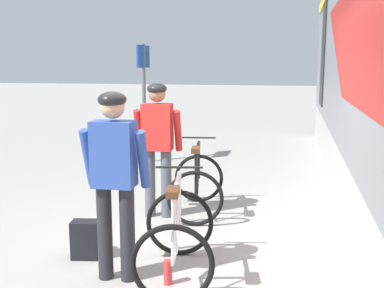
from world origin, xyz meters
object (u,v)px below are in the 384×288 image
bicycle_near_black (197,184)px  platform_sign_post (144,83)px  cyclist_near_in_red (158,138)px  backpack_on_platform (85,239)px  water_bottle_near_the_bikes (168,272)px  bicycle_far_white (176,237)px  water_bottle_by_the_backpack (100,242)px  cyclist_far_in_blue (114,170)px

bicycle_near_black → platform_sign_post: platform_sign_post is taller
cyclist_near_in_red → platform_sign_post: size_ratio=0.73×
backpack_on_platform → water_bottle_near_the_bikes: backpack_on_platform is taller
bicycle_far_white → water_bottle_near_the_bikes: bearing=-107.5°
cyclist_near_in_red → bicycle_near_black: bearing=26.4°
bicycle_far_white → water_bottle_by_the_backpack: bearing=156.1°
cyclist_near_in_red → water_bottle_by_the_backpack: (-0.30, -1.24, -0.96)m
cyclist_far_in_blue → backpack_on_platform: (-0.50, 0.37, -0.85)m
cyclist_far_in_blue → bicycle_far_white: 0.86m
bicycle_far_white → water_bottle_near_the_bikes: size_ratio=5.20×
water_bottle_by_the_backpack → platform_sign_post: platform_sign_post is taller
bicycle_far_white → platform_sign_post: size_ratio=0.49×
cyclist_far_in_blue → platform_sign_post: 5.28m
cyclist_near_in_red → backpack_on_platform: 1.72m
water_bottle_by_the_backpack → water_bottle_near_the_bikes: bearing=-32.1°
cyclist_far_in_blue → bicycle_near_black: cyclist_far_in_blue is taller
bicycle_near_black → backpack_on_platform: (-0.83, -1.69, -0.20)m
cyclist_far_in_blue → bicycle_far_white: cyclist_far_in_blue is taller
cyclist_far_in_blue → backpack_on_platform: cyclist_far_in_blue is taller
backpack_on_platform → water_bottle_by_the_backpack: backpack_on_platform is taller
cyclist_far_in_blue → water_bottle_by_the_backpack: (-0.44, 0.58, -0.96)m
platform_sign_post → water_bottle_near_the_bikes: bearing=-69.4°
bicycle_near_black → bicycle_far_white: bearing=-83.9°
backpack_on_platform → cyclist_near_in_red: bearing=66.0°
bicycle_far_white → backpack_on_platform: bearing=167.8°
water_bottle_near_the_bikes → cyclist_near_in_red: bearing=109.2°
cyclist_near_in_red → backpack_on_platform: cyclist_near_in_red is taller
platform_sign_post → cyclist_far_in_blue: bearing=-74.5°
bicycle_near_black → platform_sign_post: bearing=120.1°
backpack_on_platform → platform_sign_post: (-0.91, 4.68, 1.42)m
backpack_on_platform → cyclist_far_in_blue: bearing=-47.1°
cyclist_far_in_blue → water_bottle_by_the_backpack: bearing=126.9°
cyclist_far_in_blue → water_bottle_near_the_bikes: (0.49, -0.00, -0.94)m
cyclist_near_in_red → backpack_on_platform: (-0.36, -1.45, -0.85)m
cyclist_near_in_red → water_bottle_near_the_bikes: cyclist_near_in_red is taller
cyclist_near_in_red → platform_sign_post: 3.52m
bicycle_far_white → platform_sign_post: 5.42m
water_bottle_near_the_bikes → water_bottle_by_the_backpack: size_ratio=1.19×
platform_sign_post → water_bottle_by_the_backpack: bearing=-77.8°
water_bottle_by_the_backpack → platform_sign_post: bearing=102.2°
water_bottle_by_the_backpack → platform_sign_post: size_ratio=0.08×
bicycle_far_white → cyclist_far_in_blue: bearing=-164.6°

